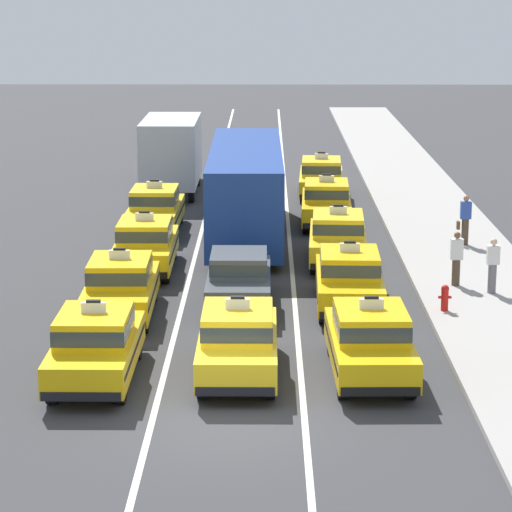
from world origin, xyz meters
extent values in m
plane|color=#353538|center=(0.00, 0.00, 0.00)|extent=(160.00, 160.00, 0.00)
cube|color=silver|center=(-1.60, 20.00, 0.00)|extent=(0.14, 80.00, 0.01)
cube|color=silver|center=(1.60, 20.00, 0.00)|extent=(0.14, 80.00, 0.01)
cube|color=#9E9993|center=(7.20, 15.00, 0.07)|extent=(4.00, 90.00, 0.15)
cylinder|color=black|center=(-3.85, 4.17, 0.32)|extent=(0.24, 0.64, 0.64)
cylinder|color=black|center=(-2.38, 4.16, 0.32)|extent=(0.24, 0.64, 0.64)
cylinder|color=black|center=(-3.87, 1.11, 0.32)|extent=(0.24, 0.64, 0.64)
cylinder|color=black|center=(-2.39, 1.10, 0.32)|extent=(0.24, 0.64, 0.64)
cube|color=yellow|center=(-3.12, 2.64, 0.67)|extent=(1.82, 4.51, 0.70)
cube|color=black|center=(-3.12, 2.64, 0.72)|extent=(1.84, 4.15, 0.10)
cube|color=yellow|center=(-3.12, 2.49, 1.34)|extent=(1.61, 2.11, 0.64)
cube|color=#2D3842|center=(-3.12, 2.49, 1.34)|extent=(1.63, 2.13, 0.35)
cube|color=white|center=(-3.12, 2.49, 1.78)|extent=(0.56, 0.12, 0.24)
cube|color=black|center=(-3.12, 2.49, 1.93)|extent=(0.32, 0.11, 0.06)
cube|color=black|center=(-3.11, 4.85, 0.42)|extent=(1.71, 0.15, 0.20)
cube|color=black|center=(-3.13, 0.43, 0.42)|extent=(1.71, 0.15, 0.20)
cylinder|color=black|center=(-3.95, 9.37, 0.32)|extent=(0.25, 0.64, 0.64)
cylinder|color=black|center=(-2.48, 9.40, 0.32)|extent=(0.25, 0.64, 0.64)
cylinder|color=black|center=(-3.89, 6.31, 0.32)|extent=(0.25, 0.64, 0.64)
cylinder|color=black|center=(-2.42, 6.34, 0.32)|extent=(0.25, 0.64, 0.64)
cube|color=yellow|center=(-3.18, 7.86, 0.67)|extent=(1.89, 4.54, 0.70)
cube|color=black|center=(-3.18, 7.86, 0.72)|extent=(1.90, 4.18, 0.10)
cube|color=yellow|center=(-3.18, 7.71, 1.34)|extent=(1.64, 2.13, 0.64)
cube|color=#2D3842|center=(-3.18, 7.71, 1.34)|extent=(1.66, 2.15, 0.35)
cube|color=white|center=(-3.18, 7.71, 1.78)|extent=(0.56, 0.13, 0.24)
cube|color=black|center=(-3.18, 7.71, 1.93)|extent=(0.32, 0.12, 0.06)
cube|color=black|center=(-3.23, 10.07, 0.42)|extent=(1.71, 0.17, 0.20)
cube|color=black|center=(-3.14, 5.65, 0.42)|extent=(1.71, 0.17, 0.20)
cylinder|color=black|center=(-3.79, 14.51, 0.32)|extent=(0.25, 0.64, 0.64)
cylinder|color=black|center=(-2.31, 14.52, 0.32)|extent=(0.25, 0.64, 0.64)
cylinder|color=black|center=(-3.76, 11.45, 0.32)|extent=(0.25, 0.64, 0.64)
cylinder|color=black|center=(-2.28, 11.46, 0.32)|extent=(0.25, 0.64, 0.64)
cube|color=yellow|center=(-3.04, 12.99, 0.67)|extent=(1.84, 4.51, 0.70)
cube|color=black|center=(-3.04, 12.99, 0.72)|extent=(1.85, 4.15, 0.10)
cube|color=yellow|center=(-3.03, 12.84, 1.34)|extent=(1.62, 2.11, 0.64)
cube|color=#2D3842|center=(-3.03, 12.84, 1.34)|extent=(1.64, 2.13, 0.35)
cube|color=white|center=(-3.03, 12.84, 1.78)|extent=(0.56, 0.12, 0.24)
cube|color=black|center=(-3.03, 12.84, 1.93)|extent=(0.32, 0.11, 0.06)
cube|color=black|center=(-3.05, 15.20, 0.42)|extent=(1.71, 0.15, 0.20)
cube|color=black|center=(-3.02, 10.78, 0.42)|extent=(1.71, 0.15, 0.20)
cylinder|color=black|center=(-3.99, 20.35, 0.32)|extent=(0.25, 0.64, 0.64)
cylinder|color=black|center=(-2.52, 20.33, 0.32)|extent=(0.25, 0.64, 0.64)
cylinder|color=black|center=(-4.03, 17.29, 0.32)|extent=(0.25, 0.64, 0.64)
cylinder|color=black|center=(-2.55, 17.28, 0.32)|extent=(0.25, 0.64, 0.64)
cube|color=yellow|center=(-3.27, 18.81, 0.67)|extent=(1.85, 4.52, 0.70)
cube|color=black|center=(-3.27, 18.81, 0.72)|extent=(1.87, 4.16, 0.10)
cube|color=yellow|center=(-3.27, 18.66, 1.34)|extent=(1.62, 2.12, 0.64)
cube|color=#2D3842|center=(-3.27, 18.66, 1.34)|extent=(1.64, 2.14, 0.35)
cube|color=white|center=(-3.27, 18.66, 1.78)|extent=(0.56, 0.13, 0.24)
cube|color=black|center=(-3.27, 18.66, 1.93)|extent=(0.32, 0.11, 0.06)
cube|color=black|center=(-3.25, 21.02, 0.42)|extent=(1.71, 0.16, 0.20)
cube|color=black|center=(-3.30, 16.60, 0.42)|extent=(1.71, 0.16, 0.20)
cylinder|color=black|center=(-4.23, 28.57, 0.32)|extent=(0.24, 0.64, 0.64)
cylinder|color=black|center=(-2.33, 28.56, 0.32)|extent=(0.24, 0.64, 0.64)
cylinder|color=black|center=(-4.23, 24.67, 0.32)|extent=(0.24, 0.64, 0.64)
cylinder|color=black|center=(-2.33, 24.66, 0.32)|extent=(0.24, 0.64, 0.64)
cube|color=black|center=(-3.28, 29.55, 1.37)|extent=(2.10, 2.20, 2.10)
cube|color=#2D3842|center=(-3.28, 30.62, 1.67)|extent=(1.93, 0.06, 0.76)
cube|color=#B2B7C1|center=(-3.28, 26.29, 1.92)|extent=(2.30, 5.20, 2.70)
cylinder|color=black|center=(-0.60, 4.51, 0.32)|extent=(0.24, 0.64, 0.64)
cylinder|color=black|center=(0.87, 4.51, 0.32)|extent=(0.24, 0.64, 0.64)
cylinder|color=black|center=(-0.61, 1.45, 0.32)|extent=(0.24, 0.64, 0.64)
cylinder|color=black|center=(0.86, 1.45, 0.32)|extent=(0.24, 0.64, 0.64)
cube|color=yellow|center=(0.13, 2.98, 0.67)|extent=(1.82, 4.51, 0.70)
cube|color=black|center=(0.13, 2.98, 0.72)|extent=(1.83, 4.15, 0.10)
cube|color=yellow|center=(0.13, 2.83, 1.34)|extent=(1.61, 2.11, 0.64)
cube|color=#2D3842|center=(0.13, 2.83, 1.34)|extent=(1.63, 2.13, 0.35)
cube|color=white|center=(0.13, 2.83, 1.78)|extent=(0.56, 0.12, 0.24)
cube|color=black|center=(0.13, 2.83, 1.93)|extent=(0.32, 0.11, 0.06)
cube|color=black|center=(0.14, 5.19, 0.42)|extent=(1.71, 0.15, 0.20)
cube|color=black|center=(0.12, 0.77, 0.42)|extent=(1.71, 0.15, 0.20)
cylinder|color=black|center=(-0.70, 10.31, 0.32)|extent=(0.24, 0.64, 0.64)
cylinder|color=black|center=(0.74, 10.31, 0.32)|extent=(0.24, 0.64, 0.64)
cylinder|color=black|center=(-0.71, 7.47, 0.32)|extent=(0.24, 0.64, 0.64)
cylinder|color=black|center=(0.74, 7.47, 0.32)|extent=(0.24, 0.64, 0.64)
cube|color=#4C5156|center=(0.02, 8.89, 0.65)|extent=(1.77, 4.30, 0.66)
cube|color=#4C5156|center=(0.02, 8.79, 1.28)|extent=(1.56, 1.90, 0.60)
cube|color=#2D3842|center=(0.02, 8.79, 1.28)|extent=(1.58, 1.92, 0.33)
cylinder|color=black|center=(-0.98, 21.33, 0.32)|extent=(0.24, 0.64, 0.64)
cylinder|color=black|center=(1.02, 21.35, 0.32)|extent=(0.24, 0.64, 0.64)
cylinder|color=black|center=(-0.92, 14.61, 0.32)|extent=(0.24, 0.64, 0.64)
cylinder|color=black|center=(1.08, 14.63, 0.32)|extent=(0.24, 0.64, 0.64)
cube|color=navy|center=(0.05, 17.98, 1.77)|extent=(2.59, 11.22, 2.90)
cube|color=#2D3842|center=(0.05, 17.98, 2.02)|extent=(2.60, 10.77, 0.84)
cube|color=black|center=(0.01, 23.53, 2.97)|extent=(2.13, 0.10, 0.36)
cylinder|color=black|center=(2.42, 4.52, 0.32)|extent=(0.25, 0.64, 0.64)
cylinder|color=black|center=(3.90, 4.55, 0.32)|extent=(0.25, 0.64, 0.64)
cylinder|color=black|center=(2.49, 1.46, 0.32)|extent=(0.25, 0.64, 0.64)
cylinder|color=black|center=(3.96, 1.49, 0.32)|extent=(0.25, 0.64, 0.64)
cube|color=yellow|center=(3.19, 3.01, 0.67)|extent=(1.89, 4.54, 0.70)
cube|color=black|center=(3.19, 3.01, 0.72)|extent=(1.91, 4.18, 0.10)
cube|color=yellow|center=(3.20, 2.86, 1.34)|extent=(1.64, 2.13, 0.64)
cube|color=#2D3842|center=(3.20, 2.86, 1.34)|extent=(1.66, 2.15, 0.35)
cube|color=white|center=(3.20, 2.86, 1.78)|extent=(0.56, 0.13, 0.24)
cube|color=black|center=(3.20, 2.86, 1.93)|extent=(0.32, 0.12, 0.06)
cube|color=black|center=(3.15, 5.22, 0.42)|extent=(1.71, 0.18, 0.20)
cube|color=black|center=(3.24, 0.80, 0.42)|extent=(1.71, 0.18, 0.20)
cylinder|color=black|center=(2.41, 10.31, 0.32)|extent=(0.26, 0.65, 0.64)
cylinder|color=black|center=(3.88, 10.27, 0.32)|extent=(0.26, 0.65, 0.64)
cylinder|color=black|center=(2.32, 7.26, 0.32)|extent=(0.26, 0.65, 0.64)
cylinder|color=black|center=(3.80, 7.21, 0.32)|extent=(0.26, 0.65, 0.64)
cube|color=yellow|center=(3.10, 8.76, 0.67)|extent=(1.93, 4.55, 0.70)
cube|color=black|center=(3.10, 8.76, 0.72)|extent=(1.94, 4.19, 0.10)
cube|color=yellow|center=(3.10, 8.61, 1.34)|extent=(1.66, 2.15, 0.64)
cube|color=#2D3842|center=(3.10, 8.61, 1.34)|extent=(1.68, 2.17, 0.35)
cube|color=white|center=(3.10, 8.61, 1.78)|extent=(0.56, 0.14, 0.24)
cube|color=black|center=(3.10, 8.61, 1.93)|extent=(0.32, 0.12, 0.06)
cube|color=black|center=(3.17, 10.97, 0.42)|extent=(1.71, 0.19, 0.20)
cube|color=black|center=(3.04, 6.55, 0.42)|extent=(1.71, 0.19, 0.20)
cylinder|color=black|center=(2.43, 15.65, 0.32)|extent=(0.27, 0.65, 0.64)
cylinder|color=black|center=(3.91, 15.58, 0.32)|extent=(0.27, 0.65, 0.64)
cylinder|color=black|center=(2.29, 12.60, 0.32)|extent=(0.27, 0.65, 0.64)
cylinder|color=black|center=(3.76, 12.53, 0.32)|extent=(0.27, 0.65, 0.64)
cube|color=yellow|center=(3.10, 14.09, 0.67)|extent=(2.02, 4.58, 0.70)
cube|color=black|center=(3.10, 14.09, 0.72)|extent=(2.02, 4.22, 0.10)
cube|color=yellow|center=(3.09, 13.94, 1.34)|extent=(1.70, 2.18, 0.64)
cube|color=#2D3842|center=(3.09, 13.94, 1.34)|extent=(1.72, 2.20, 0.35)
cube|color=white|center=(3.09, 13.94, 1.78)|extent=(0.57, 0.15, 0.24)
cube|color=black|center=(3.09, 13.94, 1.93)|extent=(0.32, 0.13, 0.06)
cube|color=black|center=(3.21, 16.30, 0.42)|extent=(1.71, 0.22, 0.20)
cube|color=black|center=(2.99, 11.88, 0.42)|extent=(1.71, 0.22, 0.20)
cylinder|color=black|center=(2.35, 21.73, 0.32)|extent=(0.27, 0.65, 0.64)
cylinder|color=black|center=(3.82, 21.67, 0.32)|extent=(0.27, 0.65, 0.64)
cylinder|color=black|center=(2.23, 18.67, 0.32)|extent=(0.27, 0.65, 0.64)
cylinder|color=black|center=(3.70, 18.61, 0.32)|extent=(0.27, 0.65, 0.64)
cube|color=yellow|center=(3.02, 20.17, 0.67)|extent=(1.98, 4.57, 0.70)
cube|color=black|center=(3.02, 20.17, 0.72)|extent=(1.98, 4.21, 0.10)
cube|color=yellow|center=(3.02, 20.02, 1.34)|extent=(1.68, 2.16, 0.64)
cube|color=#2D3842|center=(3.02, 20.02, 1.34)|extent=(1.70, 2.18, 0.35)
cube|color=white|center=(3.02, 20.02, 1.78)|extent=(0.56, 0.14, 0.24)
cube|color=black|center=(3.02, 20.02, 1.93)|extent=(0.32, 0.12, 0.06)
cube|color=black|center=(3.11, 22.38, 0.42)|extent=(1.71, 0.21, 0.20)
cube|color=black|center=(2.94, 17.96, 0.42)|extent=(1.71, 0.21, 0.20)
cylinder|color=black|center=(2.42, 27.39, 0.32)|extent=(0.27, 0.65, 0.64)
cylinder|color=black|center=(3.90, 27.32, 0.32)|extent=(0.27, 0.65, 0.64)
cylinder|color=black|center=(2.28, 24.33, 0.32)|extent=(0.27, 0.65, 0.64)
cylinder|color=black|center=(3.76, 24.26, 0.32)|extent=(0.27, 0.65, 0.64)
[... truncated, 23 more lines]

